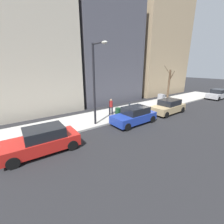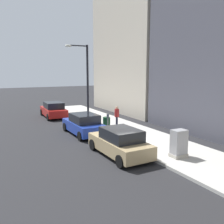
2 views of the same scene
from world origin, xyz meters
name	(u,v)px [view 2 (image 2 of 2)]	position (x,y,z in m)	size (l,w,h in m)	color
ground_plane	(127,148)	(0.00, 0.00, 0.00)	(120.00, 120.00, 0.00)	#232326
sidewalk	(154,142)	(2.00, 0.00, 0.07)	(4.00, 36.00, 0.15)	#B2AFA8
parked_car_tan	(120,143)	(-1.07, -1.04, 0.74)	(1.98, 4.23, 1.52)	tan
parked_car_blue	(84,124)	(-1.08, 4.18, 0.74)	(1.96, 4.22, 1.52)	#1E389E
parked_car_red	(54,110)	(-1.21, 11.92, 0.74)	(2.02, 4.25, 1.52)	red
parking_meter	(108,121)	(0.45, 3.36, 0.98)	(0.14, 0.10, 1.35)	slate
utility_box	(179,144)	(1.30, -2.98, 0.85)	(0.83, 0.61, 1.43)	#A8A399
streetlamp	(85,77)	(0.28, 7.26, 4.02)	(1.97, 0.32, 6.50)	black
trash_bin	(107,123)	(0.90, 4.46, 0.60)	(0.56, 0.56, 0.90)	#14381E
pedestrian_near_meter	(117,115)	(1.88, 4.60, 1.09)	(0.36, 0.36, 1.66)	#1E1E2D
office_tower_right	(159,12)	(11.18, 11.53, 11.11)	(11.36, 11.36, 22.21)	#BCB29E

